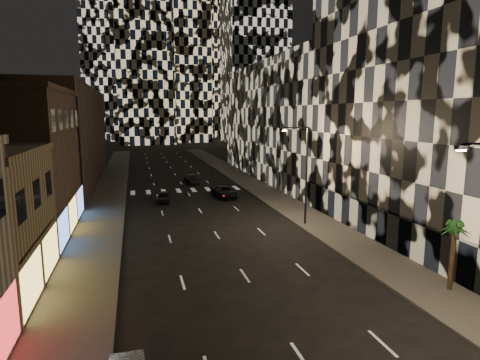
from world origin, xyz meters
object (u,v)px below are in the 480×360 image
car_dark_midlane (163,197)px  car_dark_rightlane (224,192)px  car_dark_oncoming (192,178)px  palm_tree (454,233)px  streetlight_far (304,168)px

car_dark_midlane → car_dark_rightlane: (7.50, 0.74, 0.05)m
car_dark_oncoming → car_dark_rightlane: car_dark_rightlane is taller
car_dark_midlane → palm_tree: bearing=-55.6°
car_dark_midlane → car_dark_rightlane: car_dark_rightlane is taller
palm_tree → streetlight_far: bearing=99.7°
car_dark_midlane → car_dark_oncoming: 13.62m
streetlight_far → car_dark_rightlane: size_ratio=1.83×
streetlight_far → car_dark_rightlane: 15.40m
car_dark_rightlane → palm_tree: (6.98, -29.30, 2.88)m
car_dark_rightlane → palm_tree: bearing=-83.6°
car_dark_oncoming → car_dark_rightlane: (2.42, -11.89, 0.01)m
car_dark_oncoming → palm_tree: bearing=104.4°
car_dark_midlane → palm_tree: 32.15m
streetlight_far → car_dark_rightlane: streetlight_far is taller
streetlight_far → car_dark_rightlane: (-4.35, 14.02, -4.67)m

